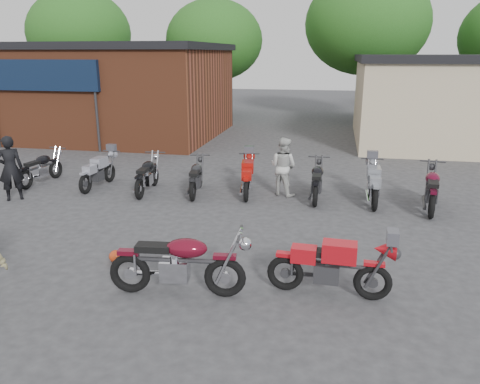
% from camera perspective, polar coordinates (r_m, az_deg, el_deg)
% --- Properties ---
extents(ground, '(90.00, 90.00, 0.00)m').
position_cam_1_polar(ground, '(8.52, -7.40, -10.38)').
color(ground, '#343436').
extents(brick_building, '(12.00, 8.00, 4.00)m').
position_cam_1_polar(brick_building, '(24.18, -17.41, 11.48)').
color(brick_building, brown).
rests_on(brick_building, ground).
extents(stucco_building, '(10.00, 8.00, 3.50)m').
position_cam_1_polar(stucco_building, '(23.03, 26.85, 9.63)').
color(stucco_building, tan).
rests_on(stucco_building, ground).
extents(tree_0, '(6.56, 6.56, 8.20)m').
position_cam_1_polar(tree_0, '(33.53, -18.82, 16.19)').
color(tree_0, '#1C5115').
rests_on(tree_0, ground).
extents(tree_1, '(5.92, 5.92, 7.40)m').
position_cam_1_polar(tree_1, '(30.12, -3.11, 16.30)').
color(tree_1, '#1C5115').
rests_on(tree_1, ground).
extents(tree_2, '(7.04, 7.04, 8.80)m').
position_cam_1_polar(tree_2, '(29.19, 15.06, 17.15)').
color(tree_2, '#1C5115').
rests_on(tree_2, ground).
extents(vintage_motorcycle, '(2.25, 0.95, 1.27)m').
position_cam_1_polar(vintage_motorcycle, '(7.71, -7.42, -8.15)').
color(vintage_motorcycle, '#5B0B1A').
rests_on(vintage_motorcycle, ground).
extents(sportbike, '(1.97, 0.72, 1.13)m').
position_cam_1_polar(sportbike, '(7.80, 11.08, -8.58)').
color(sportbike, red).
rests_on(sportbike, ground).
extents(helmet, '(0.30, 0.30, 0.24)m').
position_cam_1_polar(helmet, '(9.31, -14.91, -7.58)').
color(helmet, '#B53713').
rests_on(helmet, ground).
extents(person_dark, '(0.76, 0.74, 1.76)m').
position_cam_1_polar(person_dark, '(13.95, -26.20, 2.61)').
color(person_dark, black).
rests_on(person_dark, ground).
extents(person_light, '(0.98, 0.90, 1.63)m').
position_cam_1_polar(person_light, '(13.05, 5.29, 3.11)').
color(person_light, beige).
rests_on(person_light, ground).
extents(row_bike_0, '(0.80, 1.90, 1.07)m').
position_cam_1_polar(row_bike_0, '(15.48, -23.09, 2.91)').
color(row_bike_0, black).
rests_on(row_bike_0, ground).
extents(row_bike_1, '(0.71, 1.86, 1.06)m').
position_cam_1_polar(row_bike_1, '(14.43, -16.92, 2.59)').
color(row_bike_1, '#9C9DAA').
rests_on(row_bike_1, ground).
extents(row_bike_2, '(0.79, 1.96, 1.11)m').
position_cam_1_polar(row_bike_2, '(13.59, -11.24, 2.27)').
color(row_bike_2, black).
rests_on(row_bike_2, ground).
extents(row_bike_3, '(0.86, 1.91, 1.07)m').
position_cam_1_polar(row_bike_3, '(13.22, -5.35, 2.02)').
color(row_bike_3, black).
rests_on(row_bike_3, ground).
extents(row_bike_4, '(0.89, 1.99, 1.11)m').
position_cam_1_polar(row_bike_4, '(13.13, 0.93, 2.10)').
color(row_bike_4, '#B3150E').
rests_on(row_bike_4, ground).
extents(row_bike_5, '(0.64, 1.93, 1.12)m').
position_cam_1_polar(row_bike_5, '(12.86, 9.38, 1.57)').
color(row_bike_5, black).
rests_on(row_bike_5, ground).
extents(row_bike_6, '(0.66, 1.96, 1.13)m').
position_cam_1_polar(row_bike_6, '(12.87, 15.95, 1.20)').
color(row_bike_6, gray).
rests_on(row_bike_6, ground).
extents(row_bike_7, '(0.96, 2.12, 1.19)m').
position_cam_1_polar(row_bike_7, '(12.80, 22.35, 0.61)').
color(row_bike_7, '#500A1E').
rests_on(row_bike_7, ground).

